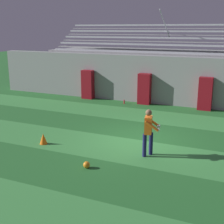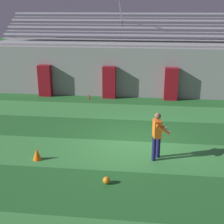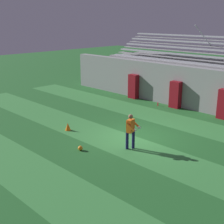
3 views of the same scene
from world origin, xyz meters
TOP-DOWN VIEW (x-y plane):
  - ground_plane at (0.00, 0.00)m, footprint 80.00×80.00m
  - turf_stripe_mid at (0.00, -1.22)m, footprint 28.00×2.39m
  - turf_stripe_far at (0.00, 3.55)m, footprint 28.00×2.39m
  - back_wall at (0.00, 6.50)m, footprint 24.00×0.60m
  - padding_pillar_gate_left at (-1.73, 5.95)m, footprint 0.73×0.44m
  - padding_pillar_gate_right at (1.73, 5.95)m, footprint 0.73×0.44m
  - padding_pillar_far_left at (-5.48, 5.95)m, footprint 0.73×0.44m
  - bleacher_stand at (-0.00, 8.84)m, footprint 18.00×4.05m
  - goalkeeper at (0.80, -1.39)m, footprint 0.60×0.65m
  - soccer_ball at (-0.69, -3.17)m, footprint 0.22×0.22m
  - traffic_cone at (-3.25, -1.93)m, footprint 0.30×0.30m
  - water_bottle at (-2.82, 5.52)m, footprint 0.07×0.07m

SIDE VIEW (x-z plane):
  - ground_plane at x=0.00m, z-range 0.00..0.00m
  - turf_stripe_mid at x=0.00m, z-range 0.00..0.01m
  - turf_stripe_far at x=0.00m, z-range 0.00..0.01m
  - soccer_ball at x=-0.69m, z-range 0.00..0.22m
  - water_bottle at x=-2.82m, z-range 0.00..0.24m
  - traffic_cone at x=-3.25m, z-range 0.00..0.42m
  - padding_pillar_gate_left at x=-1.73m, z-range 0.00..1.80m
  - padding_pillar_gate_right at x=1.73m, z-range 0.00..1.80m
  - padding_pillar_far_left at x=-5.48m, z-range 0.00..1.80m
  - goalkeeper at x=0.80m, z-range 0.12..1.79m
  - back_wall at x=0.00m, z-range 0.00..2.80m
  - bleacher_stand at x=0.00m, z-range -1.21..4.22m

